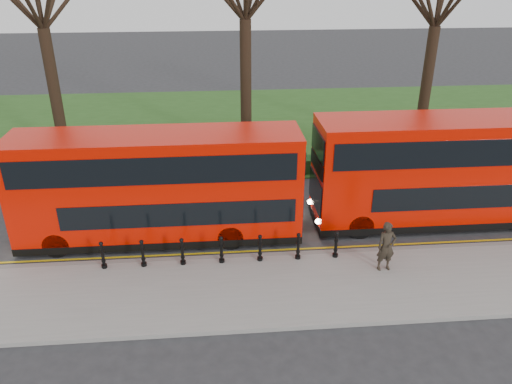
{
  "coord_description": "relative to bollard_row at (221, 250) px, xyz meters",
  "views": [
    {
      "loc": [
        0.27,
        -16.49,
        10.14
      ],
      "look_at": [
        1.73,
        0.5,
        2.0
      ],
      "focal_mm": 35.0,
      "sensor_mm": 36.0,
      "label": 1
    }
  ],
  "objects": [
    {
      "name": "yellow_line_outer",
      "position": [
        -0.34,
        0.65,
        -0.64
      ],
      "size": [
        60.0,
        0.1,
        0.01
      ],
      "primitive_type": "cube",
      "color": "yellow",
      "rests_on": "ground"
    },
    {
      "name": "bollard_row",
      "position": [
        0.0,
        0.0,
        0.0
      ],
      "size": [
        8.43,
        0.15,
        1.0
      ],
      "color": "black",
      "rests_on": "pavement"
    },
    {
      "name": "kerb",
      "position": [
        -0.34,
        0.35,
        -0.58
      ],
      "size": [
        60.0,
        0.25,
        0.16
      ],
      "primitive_type": "cube",
      "color": "slate",
      "rests_on": "ground"
    },
    {
      "name": "bus_lead",
      "position": [
        -2.27,
        2.21,
        1.5
      ],
      "size": [
        10.74,
        2.47,
        4.27
      ],
      "color": "red",
      "rests_on": "ground"
    },
    {
      "name": "grass_verge",
      "position": [
        -0.34,
        16.35,
        -0.62
      ],
      "size": [
        60.0,
        18.0,
        0.06
      ],
      "primitive_type": "cube",
      "color": "#274D19",
      "rests_on": "ground"
    },
    {
      "name": "yellow_line_inner",
      "position": [
        -0.34,
        0.85,
        -0.64
      ],
      "size": [
        60.0,
        0.1,
        0.01
      ],
      "primitive_type": "cube",
      "color": "yellow",
      "rests_on": "ground"
    },
    {
      "name": "pedestrian",
      "position": [
        5.66,
        -0.92,
        0.41
      ],
      "size": [
        0.71,
        0.5,
        1.82
      ],
      "primitive_type": "imported",
      "rotation": [
        0.0,
        0.0,
        0.1
      ],
      "color": "#2B241B",
      "rests_on": "pavement"
    },
    {
      "name": "hedge",
      "position": [
        -0.34,
        8.15,
        -0.25
      ],
      "size": [
        60.0,
        0.9,
        0.8
      ],
      "primitive_type": "cube",
      "color": "black",
      "rests_on": "ground"
    },
    {
      "name": "pavement",
      "position": [
        -0.34,
        -1.65,
        -0.58
      ],
      "size": [
        60.0,
        4.0,
        0.15
      ],
      "primitive_type": "cube",
      "color": "gray",
      "rests_on": "ground"
    },
    {
      "name": "bus_rear",
      "position": [
        9.42,
        2.62,
        1.59
      ],
      "size": [
        11.16,
        2.56,
        4.44
      ],
      "color": "red",
      "rests_on": "ground"
    },
    {
      "name": "ground",
      "position": [
        -0.34,
        1.35,
        -0.65
      ],
      "size": [
        120.0,
        120.0,
        0.0
      ],
      "primitive_type": "plane",
      "color": "#28282B",
      "rests_on": "ground"
    }
  ]
}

